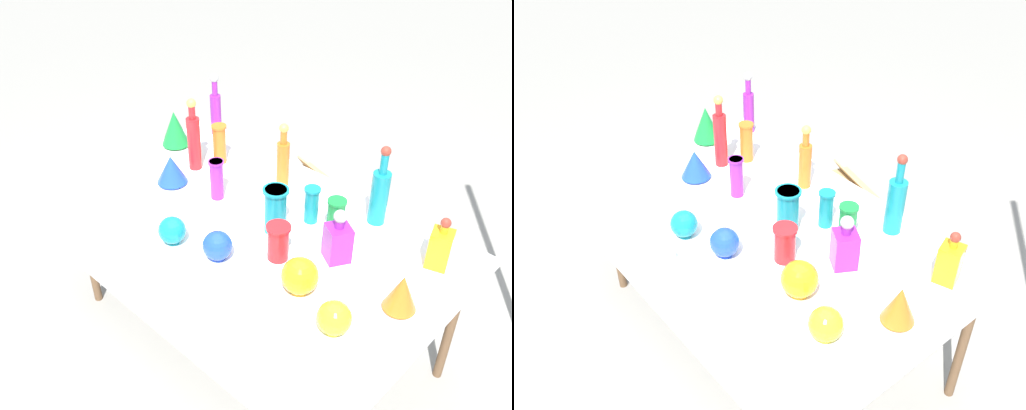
% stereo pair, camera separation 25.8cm
% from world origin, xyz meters
% --- Properties ---
extents(ground_plane, '(40.00, 40.00, 0.00)m').
position_xyz_m(ground_plane, '(0.00, 0.00, 0.00)').
color(ground_plane, gray).
extents(display_table, '(1.89, 1.08, 0.76)m').
position_xyz_m(display_table, '(0.00, -0.04, 0.70)').
color(display_table, white).
rests_on(display_table, ground).
extents(tall_bottle_0, '(0.08, 0.08, 0.40)m').
position_xyz_m(tall_bottle_0, '(0.40, 0.39, 0.91)').
color(tall_bottle_0, teal).
rests_on(tall_bottle_0, display_table).
extents(tall_bottle_1, '(0.07, 0.07, 0.40)m').
position_xyz_m(tall_bottle_1, '(-0.57, 0.13, 0.93)').
color(tall_bottle_1, red).
rests_on(tall_bottle_1, display_table).
extents(tall_bottle_2, '(0.06, 0.06, 0.37)m').
position_xyz_m(tall_bottle_2, '(-0.77, 0.47, 0.92)').
color(tall_bottle_2, purple).
rests_on(tall_bottle_2, display_table).
extents(tall_bottle_3, '(0.06, 0.06, 0.34)m').
position_xyz_m(tall_bottle_3, '(-0.13, 0.33, 0.90)').
color(tall_bottle_3, orange).
rests_on(tall_bottle_3, display_table).
extents(square_decanter_0, '(0.14, 0.14, 0.25)m').
position_xyz_m(square_decanter_0, '(0.42, 0.05, 0.86)').
color(square_decanter_0, purple).
rests_on(square_decanter_0, display_table).
extents(square_decanter_1, '(0.11, 0.11, 0.24)m').
position_xyz_m(square_decanter_1, '(0.75, 0.31, 0.86)').
color(square_decanter_1, orange).
rests_on(square_decanter_1, display_table).
extents(slender_vase_0, '(0.08, 0.08, 0.21)m').
position_xyz_m(slender_vase_0, '(-0.28, 0.02, 0.87)').
color(slender_vase_0, purple).
rests_on(slender_vase_0, display_table).
extents(slender_vase_1, '(0.12, 0.12, 0.22)m').
position_xyz_m(slender_vase_1, '(0.10, 0.02, 0.88)').
color(slender_vase_1, teal).
rests_on(slender_vase_1, display_table).
extents(slender_vase_2, '(0.08, 0.08, 0.22)m').
position_xyz_m(slender_vase_2, '(-0.52, 0.26, 0.88)').
color(slender_vase_2, orange).
rests_on(slender_vase_2, display_table).
extents(slender_vase_3, '(0.11, 0.11, 0.17)m').
position_xyz_m(slender_vase_3, '(0.24, -0.11, 0.85)').
color(slender_vase_3, red).
rests_on(slender_vase_3, display_table).
extents(slender_vase_4, '(0.09, 0.09, 0.19)m').
position_xyz_m(slender_vase_4, '(0.32, 0.18, 0.86)').
color(slender_vase_4, '#198C38').
rests_on(slender_vase_4, display_table).
extents(slender_vase_5, '(0.08, 0.08, 0.18)m').
position_xyz_m(slender_vase_5, '(0.17, 0.19, 0.86)').
color(slender_vase_5, teal).
rests_on(slender_vase_5, display_table).
extents(fluted_vase_0, '(0.15, 0.15, 0.16)m').
position_xyz_m(fluted_vase_0, '(-0.54, -0.05, 0.84)').
color(fluted_vase_0, blue).
rests_on(fluted_vase_0, display_table).
extents(fluted_vase_1, '(0.13, 0.13, 0.17)m').
position_xyz_m(fluted_vase_1, '(0.78, -0.02, 0.85)').
color(fluted_vase_1, orange).
rests_on(fluted_vase_1, display_table).
extents(fluted_vase_2, '(0.16, 0.16, 0.21)m').
position_xyz_m(fluted_vase_2, '(-0.83, 0.21, 0.87)').
color(fluted_vase_2, '#198C38').
rests_on(fluted_vase_2, display_table).
extents(round_bowl_0, '(0.13, 0.13, 0.14)m').
position_xyz_m(round_bowl_0, '(0.06, -0.30, 0.83)').
color(round_bowl_0, blue).
rests_on(round_bowl_0, display_table).
extents(round_bowl_1, '(0.15, 0.15, 0.16)m').
position_xyz_m(round_bowl_1, '(0.44, -0.21, 0.84)').
color(round_bowl_1, orange).
rests_on(round_bowl_1, display_table).
extents(round_bowl_2, '(0.13, 0.13, 0.14)m').
position_xyz_m(round_bowl_2, '(0.66, -0.28, 0.83)').
color(round_bowl_2, yellow).
rests_on(round_bowl_2, display_table).
extents(round_bowl_3, '(0.12, 0.12, 0.13)m').
position_xyz_m(round_bowl_3, '(-0.16, -0.36, 0.83)').
color(round_bowl_3, teal).
rests_on(round_bowl_3, display_table).
extents(price_tag_left, '(0.06, 0.02, 0.05)m').
position_xyz_m(price_tag_left, '(-0.08, -0.48, 0.78)').
color(price_tag_left, white).
rests_on(price_tag_left, display_table).
extents(cardboard_box_behind_left, '(0.61, 0.50, 0.39)m').
position_xyz_m(cardboard_box_behind_left, '(-0.40, 0.93, 0.16)').
color(cardboard_box_behind_left, tan).
rests_on(cardboard_box_behind_left, ground).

